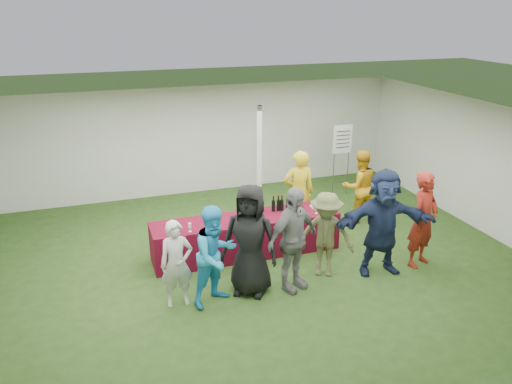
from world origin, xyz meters
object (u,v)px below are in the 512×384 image
object	(u,v)px
staff_back	(359,186)
customer_4	(325,235)
serving_table	(246,236)
customer_3	(293,240)
customer_1	(216,255)
dump_bucket	(329,207)
customer_0	(177,264)
customer_2	(250,240)
customer_5	(383,222)
staff_pourer	(299,193)
customer_6	(423,220)
wine_list_sign	(342,145)

from	to	relation	value
staff_back	customer_4	bearing A→B (deg)	49.50
serving_table	customer_3	size ratio (longest dim) A/B	1.98
customer_1	dump_bucket	bearing A→B (deg)	0.56
serving_table	customer_4	bearing A→B (deg)	-48.36
staff_back	customer_0	world-z (taller)	staff_back
dump_bucket	customer_2	world-z (taller)	customer_2
dump_bucket	customer_5	bearing A→B (deg)	-71.01
staff_pourer	staff_back	distance (m)	1.51
serving_table	customer_4	size ratio (longest dim) A/B	2.31
customer_1	customer_0	bearing A→B (deg)	143.21
serving_table	customer_2	bearing A→B (deg)	-104.90
staff_pourer	customer_4	xyz separation A→B (m)	(-0.25, -1.77, -0.12)
customer_2	customer_6	xyz separation A→B (m)	(3.27, -0.11, -0.05)
staff_back	customer_1	xyz separation A→B (m)	(-3.79, -2.14, 0.02)
staff_pourer	customer_6	bearing A→B (deg)	136.89
serving_table	customer_4	world-z (taller)	customer_4
customer_1	customer_6	bearing A→B (deg)	-24.48
wine_list_sign	customer_2	size ratio (longest dim) A/B	0.95
customer_3	customer_5	size ratio (longest dim) A/B	0.94
customer_2	customer_0	bearing A→B (deg)	-148.79
wine_list_sign	customer_2	xyz separation A→B (m)	(-3.57, -3.61, -0.36)
customer_3	dump_bucket	bearing A→B (deg)	21.15
serving_table	staff_back	xyz separation A→B (m)	(2.83, 0.71, 0.44)
customer_0	customer_1	bearing A→B (deg)	-12.01
staff_back	customer_3	xyz separation A→B (m)	(-2.48, -2.16, 0.10)
staff_pourer	customer_5	size ratio (longest dim) A/B	0.93
staff_back	customer_0	bearing A→B (deg)	26.68
staff_back	customer_0	size ratio (longest dim) A/B	1.13
staff_back	customer_2	size ratio (longest dim) A/B	0.86
serving_table	customer_5	size ratio (longest dim) A/B	1.86
dump_bucket	staff_back	world-z (taller)	staff_back
customer_5	customer_0	bearing A→B (deg)	-172.40
customer_3	customer_2	bearing A→B (deg)	146.92
customer_4	customer_5	xyz separation A→B (m)	(0.98, -0.23, 0.19)
customer_2	customer_4	distance (m)	1.44
customer_3	customer_4	bearing A→B (deg)	-3.69
customer_1	customer_2	bearing A→B (deg)	-14.25
dump_bucket	customer_4	xyz separation A→B (m)	(-0.56, -0.99, -0.06)
serving_table	customer_5	xyz separation A→B (m)	(2.05, -1.44, 0.60)
dump_bucket	staff_pourer	world-z (taller)	staff_pourer
wine_list_sign	customer_5	distance (m)	3.91
serving_table	customer_5	distance (m)	2.58
staff_back	customer_4	world-z (taller)	staff_back
customer_4	customer_5	world-z (taller)	customer_5
staff_pourer	customer_1	distance (m)	3.04
serving_table	customer_1	size ratio (longest dim) A/B	2.16
customer_0	customer_2	xyz separation A→B (m)	(1.21, -0.02, 0.23)
staff_pourer	customer_6	xyz separation A→B (m)	(1.59, -2.00, -0.00)
serving_table	dump_bucket	size ratio (longest dim) A/B	14.70
customer_0	customer_6	xyz separation A→B (m)	(4.48, -0.13, 0.18)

